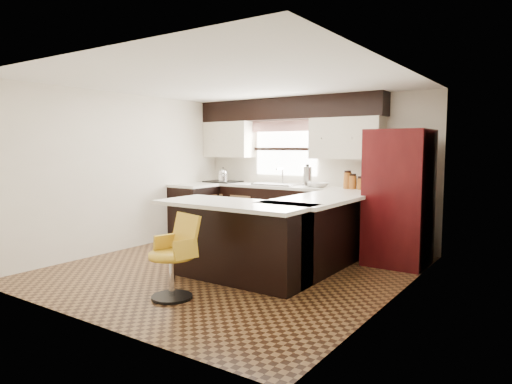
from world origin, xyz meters
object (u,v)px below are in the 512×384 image
Objects in this scene: refrigerator at (399,198)px; bar_chair at (171,257)px; peninsula_return at (240,243)px; peninsula_long at (317,235)px.

refrigerator is 2.06× the size of bar_chair.
peninsula_return reaches higher than bar_chair.
peninsula_long is at bearing 61.70° from peninsula_return.
refrigerator is (0.79, 0.83, 0.46)m from peninsula_long.
peninsula_return is at bearing 93.31° from bar_chair.
refrigerator is at bearing 53.93° from peninsula_return.
bar_chair is (-0.72, -1.92, -0.01)m from peninsula_long.
peninsula_return is (-0.53, -0.97, 0.00)m from peninsula_long.
refrigerator is 3.17m from bar_chair.
peninsula_return is 2.28m from refrigerator.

